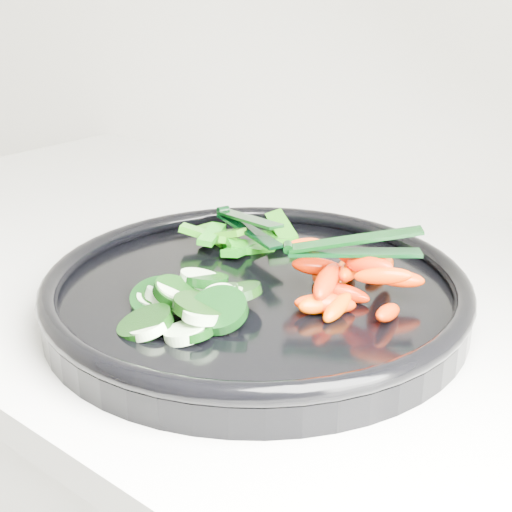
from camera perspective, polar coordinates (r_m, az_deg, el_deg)
The scene contains 6 objects.
veggie_tray at distance 0.63m, azimuth -0.00°, elevation -2.92°, with size 0.48×0.48×0.04m.
cucumber_pile at distance 0.59m, azimuth -5.53°, elevation -3.53°, with size 0.13×0.14×0.04m.
carrot_pile at distance 0.61m, azimuth 7.33°, elevation -1.79°, with size 0.12×0.15×0.05m.
pepper_pile at distance 0.72m, azimuth -1.19°, elevation 1.43°, with size 0.11×0.11×0.03m.
tong_carrot at distance 0.59m, azimuth 7.55°, elevation 0.79°, with size 0.10×0.08×0.02m.
tong_pepper at distance 0.71m, azimuth -0.76°, elevation 2.63°, with size 0.11×0.05×0.02m.
Camera 1 is at (0.02, 1.18, 1.22)m, focal length 50.00 mm.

